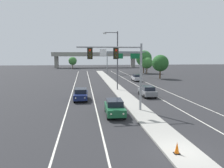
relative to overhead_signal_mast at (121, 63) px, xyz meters
The scene contains 19 objects.
ground_plane 12.10m from the overhead_signal_mast, 78.79° to the right, with size 260.00×260.00×0.00m, color #28282B.
median_island 9.27m from the overhead_signal_mast, 73.95° to the left, with size 2.40×110.00×0.15m, color #9E9B93.
lane_stripe_oncoming_center 15.51m from the overhead_signal_mast, 100.23° to the left, with size 0.14×100.00×0.01m, color silver.
lane_stripe_receding_center 16.74m from the overhead_signal_mast, 64.59° to the left, with size 0.14×100.00×0.01m, color silver.
edge_stripe_left 16.39m from the overhead_signal_mast, 112.32° to the left, with size 0.14×100.00×0.01m, color silver.
edge_stripe_right 18.34m from the overhead_signal_mast, 54.81° to the left, with size 0.14×100.00×0.01m, color silver.
overhead_signal_mast is the anchor object (origin of this frame).
street_lamp_median 14.83m from the overhead_signal_mast, 83.48° to the left, with size 2.58×0.28×10.00m.
car_oncoming_green 4.76m from the overhead_signal_mast, 123.30° to the right, with size 1.93×4.51×1.58m.
car_oncoming_navy 9.33m from the overhead_signal_mast, 122.28° to the left, with size 1.92×4.51×1.58m.
car_receding_grey 10.89m from the overhead_signal_mast, 56.83° to the left, with size 1.83×4.47×1.58m.
car_receding_silver 29.82m from the overhead_signal_mast, 72.97° to the left, with size 1.91×4.51×1.58m.
traffic_cone_median_nose 12.10m from the overhead_signal_mast, 81.65° to the right, with size 0.36×0.36×0.74m.
highway_sign_gantry 50.35m from the overhead_signal_mast, 78.18° to the left, with size 13.28×0.42×7.50m.
overpass_bridge 88.12m from the overhead_signal_mast, 88.63° to the left, with size 42.40×6.40×7.65m.
tree_far_left_a 80.58m from the overhead_signal_mast, 96.32° to the left, with size 3.78×3.78×5.46m.
tree_far_right_c 51.40m from the overhead_signal_mast, 70.59° to the left, with size 3.84×3.84×5.56m.
tree_far_right_b 53.50m from the overhead_signal_mast, 71.88° to the left, with size 5.40×5.40×7.82m.
tree_far_right_a 36.36m from the overhead_signal_mast, 63.82° to the left, with size 4.33×4.33×6.27m.
Camera 1 is at (-6.05, -12.47, 6.09)m, focal length 35.35 mm.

